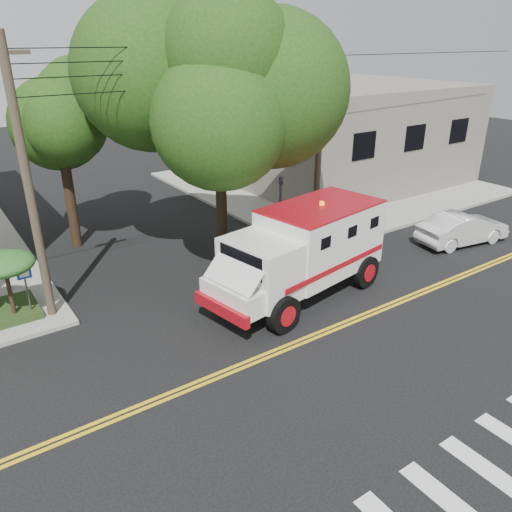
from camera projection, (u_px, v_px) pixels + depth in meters
ground at (290, 346)px, 15.45m from camera, size 100.00×100.00×0.00m
sidewalk_ne at (325, 182)px, 32.61m from camera, size 17.00×17.00×0.15m
building_right at (340, 131)px, 32.53m from camera, size 14.00×12.00×6.00m
utility_pole_left at (29, 190)px, 15.25m from camera, size 0.28×0.28×9.00m
utility_pole_right at (319, 145)px, 21.59m from camera, size 0.28×0.28×9.00m
tree_main at (232, 84)px, 18.24m from camera, size 6.08×5.70×9.85m
tree_left at (67, 118)px, 20.64m from camera, size 4.48×4.20×7.70m
tree_right at (246, 87)px, 29.49m from camera, size 4.80×4.50×8.20m
traffic_signal at (280, 209)px, 20.75m from camera, size 0.15×0.18×3.60m
accessibility_sign at (26, 284)px, 16.33m from camera, size 0.45×0.10×2.02m
armored_truck at (303, 248)px, 17.86m from camera, size 7.50×3.86×3.26m
parked_sedan at (463, 228)px, 22.92m from camera, size 4.59×2.26×1.45m
pedestrian_a at (320, 229)px, 22.36m from camera, size 0.66×0.63×1.52m
pedestrian_b at (352, 219)px, 23.35m from camera, size 0.94×0.81×1.69m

